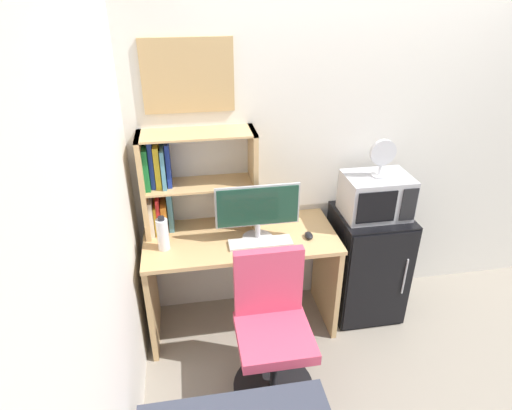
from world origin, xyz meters
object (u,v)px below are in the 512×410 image
Objects in this scene: water_bottle at (163,234)px; desk_chair at (272,335)px; microwave at (376,196)px; keyboard at (260,243)px; computer_mouse at (309,235)px; monitor at (258,210)px; wall_corkboard at (188,76)px; hutch_bookshelf at (181,181)px; desk_fan at (382,156)px; mini_fridge at (366,263)px.

desk_chair is (0.62, -0.50, -0.49)m from water_bottle.
microwave is 0.48× the size of desk_chair.
keyboard is at bearing -169.91° from microwave.
microwave reaches higher than computer_mouse.
wall_corkboard is (-0.38, 0.34, 0.80)m from monitor.
microwave is 1.50m from wall_corkboard.
desk_chair is at bearing -56.84° from hutch_bookshelf.
hutch_bookshelf is at bearing 148.97° from keyboard.
water_bottle is 0.89× the size of desk_fan.
desk_fan reaches higher than computer_mouse.
computer_mouse is at bearing 4.01° from keyboard.
microwave is at bearing -6.14° from hutch_bookshelf.
computer_mouse is 0.20× the size of microwave.
monitor is at bearing -41.27° from wall_corkboard.
wall_corkboard is (-1.24, 0.26, 0.51)m from desk_fan.
monitor is 0.63m from water_bottle.
monitor is 0.79m from desk_chair.
monitor is (0.48, -0.23, -0.14)m from hutch_bookshelf.
water_bottle is 1.55m from mini_fridge.
hutch_bookshelf is 1.52m from mini_fridge.
wall_corkboard is (-0.72, 0.38, 1.01)m from computer_mouse.
computer_mouse is 0.56m from microwave.
wall_corkboard reaches higher than monitor.
hutch_bookshelf reaches higher than desk_chair.
computer_mouse is 0.33× the size of desk_fan.
desk_fan is (0.00, -0.00, 0.87)m from mini_fridge.
water_bottle reaches higher than computer_mouse.
monitor is at bearing -174.64° from mini_fridge.
microwave is (1.33, -0.14, -0.15)m from hutch_bookshelf.
monitor reaches higher than desk_chair.
desk_fan is at bearing -6.38° from hutch_bookshelf.
microwave is at bearing 89.82° from mini_fridge.
water_bottle is at bearing -124.24° from wall_corkboard.
monitor is at bearing 90.16° from desk_chair.
monitor is 0.86m from microwave.
monitor is 0.66× the size of mini_fridge.
hutch_bookshelf reaches higher than keyboard.
wall_corkboard reaches higher than water_bottle.
hutch_bookshelf is 3.22× the size of water_bottle.
mini_fridge is 0.57m from microwave.
water_bottle is at bearing 178.13° from computer_mouse.
wall_corkboard is (0.10, 0.11, 0.66)m from hutch_bookshelf.
wall_corkboard reaches higher than desk_chair.
hutch_bookshelf is at bearing 154.81° from monitor.
mini_fridge is 0.90× the size of desk_chair.
water_bottle is at bearing -176.40° from mini_fridge.
computer_mouse is 0.64m from mini_fridge.
desk_chair is at bearing -65.67° from wall_corkboard.
computer_mouse is at bearing -166.01° from microwave.
desk_fan is 0.28× the size of desk_chair.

